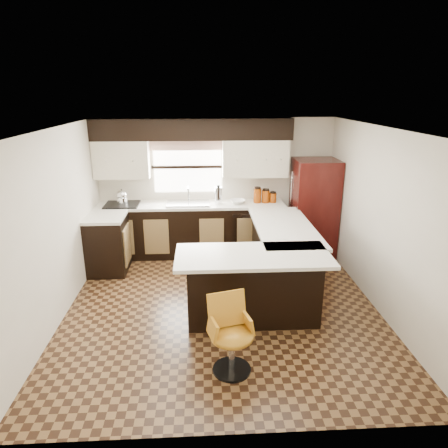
{
  "coord_description": "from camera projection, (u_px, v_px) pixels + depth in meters",
  "views": [
    {
      "loc": [
        -0.25,
        -4.89,
        2.83
      ],
      "look_at": [
        0.05,
        0.45,
        1.04
      ],
      "focal_mm": 32.0,
      "sensor_mm": 36.0,
      "label": 1
    }
  ],
  "objects": [
    {
      "name": "floor",
      "position": [
        222.0,
        305.0,
        5.54
      ],
      "size": [
        4.4,
        4.4,
        0.0
      ],
      "primitive_type": "plane",
      "color": "#49301A",
      "rests_on": "ground"
    },
    {
      "name": "ceiling",
      "position": [
        222.0,
        129.0,
        4.78
      ],
      "size": [
        4.4,
        4.4,
        0.0
      ],
      "primitive_type": "plane",
      "rotation": [
        3.14,
        0.0,
        0.0
      ],
      "color": "silver",
      "rests_on": "wall_back"
    },
    {
      "name": "wall_back",
      "position": [
        216.0,
        186.0,
        7.25
      ],
      "size": [
        4.4,
        0.0,
        4.4
      ],
      "primitive_type": "plane",
      "rotation": [
        1.57,
        0.0,
        0.0
      ],
      "color": "beige",
      "rests_on": "floor"
    },
    {
      "name": "wall_front",
      "position": [
        237.0,
        313.0,
        3.08
      ],
      "size": [
        4.4,
        0.0,
        4.4
      ],
      "primitive_type": "plane",
      "rotation": [
        -1.57,
        0.0,
        0.0
      ],
      "color": "beige",
      "rests_on": "floor"
    },
    {
      "name": "wall_left",
      "position": [
        57.0,
        226.0,
        5.05
      ],
      "size": [
        0.0,
        4.4,
        4.4
      ],
      "primitive_type": "plane",
      "rotation": [
        1.57,
        0.0,
        1.57
      ],
      "color": "beige",
      "rests_on": "floor"
    },
    {
      "name": "wall_right",
      "position": [
        380.0,
        221.0,
        5.27
      ],
      "size": [
        0.0,
        4.4,
        4.4
      ],
      "primitive_type": "plane",
      "rotation": [
        1.57,
        0.0,
        -1.57
      ],
      "color": "beige",
      "rests_on": "floor"
    },
    {
      "name": "base_cab_back",
      "position": [
        192.0,
        230.0,
        7.18
      ],
      "size": [
        3.3,
        0.6,
        0.9
      ],
      "primitive_type": "cube",
      "color": "black",
      "rests_on": "floor"
    },
    {
      "name": "base_cab_left",
      "position": [
        108.0,
        245.0,
        6.49
      ],
      "size": [
        0.6,
        0.7,
        0.9
      ],
      "primitive_type": "cube",
      "color": "black",
      "rests_on": "floor"
    },
    {
      "name": "counter_back",
      "position": [
        191.0,
        205.0,
        7.03
      ],
      "size": [
        3.3,
        0.6,
        0.04
      ],
      "primitive_type": "cube",
      "color": "silver",
      "rests_on": "base_cab_back"
    },
    {
      "name": "counter_left",
      "position": [
        105.0,
        217.0,
        6.34
      ],
      "size": [
        0.6,
        0.7,
        0.04
      ],
      "primitive_type": "cube",
      "color": "silver",
      "rests_on": "base_cab_left"
    },
    {
      "name": "soffit",
      "position": [
        192.0,
        129.0,
        6.74
      ],
      "size": [
        3.4,
        0.35,
        0.36
      ],
      "primitive_type": "cube",
      "color": "black",
      "rests_on": "wall_back"
    },
    {
      "name": "upper_cab_left",
      "position": [
        122.0,
        159.0,
        6.83
      ],
      "size": [
        0.94,
        0.35,
        0.64
      ],
      "primitive_type": "cube",
      "color": "beige",
      "rests_on": "wall_back"
    },
    {
      "name": "upper_cab_right",
      "position": [
        255.0,
        158.0,
        6.95
      ],
      "size": [
        1.14,
        0.35,
        0.64
      ],
      "primitive_type": "cube",
      "color": "beige",
      "rests_on": "wall_back"
    },
    {
      "name": "window_pane",
      "position": [
        188.0,
        167.0,
        7.09
      ],
      "size": [
        1.2,
        0.02,
        0.9
      ],
      "primitive_type": "cube",
      "color": "white",
      "rests_on": "wall_back"
    },
    {
      "name": "valance",
      "position": [
        187.0,
        145.0,
        6.93
      ],
      "size": [
        1.3,
        0.06,
        0.18
      ],
      "primitive_type": "cube",
      "color": "#D19B93",
      "rests_on": "wall_back"
    },
    {
      "name": "sink",
      "position": [
        188.0,
        203.0,
        6.99
      ],
      "size": [
        0.75,
        0.45,
        0.03
      ],
      "primitive_type": "cube",
      "color": "#B2B2B7",
      "rests_on": "counter_back"
    },
    {
      "name": "dishwasher",
      "position": [
        249.0,
        236.0,
        6.97
      ],
      "size": [
        0.58,
        0.03,
        0.78
      ],
      "primitive_type": "cube",
      "color": "black",
      "rests_on": "floor"
    },
    {
      "name": "cooktop",
      "position": [
        122.0,
        205.0,
        6.93
      ],
      "size": [
        0.58,
        0.5,
        0.02
      ],
      "primitive_type": "cube",
      "color": "black",
      "rests_on": "counter_back"
    },
    {
      "name": "peninsula_long",
      "position": [
        279.0,
        256.0,
        6.04
      ],
      "size": [
        0.6,
        1.95,
        0.9
      ],
      "primitive_type": "cube",
      "color": "black",
      "rests_on": "floor"
    },
    {
      "name": "peninsula_return",
      "position": [
        253.0,
        287.0,
        5.09
      ],
      "size": [
        1.65,
        0.6,
        0.9
      ],
      "primitive_type": "cube",
      "color": "black",
      "rests_on": "floor"
    },
    {
      "name": "counter_pen_long",
      "position": [
        284.0,
        227.0,
        5.89
      ],
      "size": [
        0.84,
        1.95,
        0.04
      ],
      "primitive_type": "cube",
      "color": "silver",
      "rests_on": "peninsula_long"
    },
    {
      "name": "counter_pen_return",
      "position": [
        253.0,
        256.0,
        4.85
      ],
      "size": [
        1.89,
        0.84,
        0.04
      ],
      "primitive_type": "cube",
      "color": "silver",
      "rests_on": "peninsula_return"
    },
    {
      "name": "refrigerator",
      "position": [
        314.0,
        208.0,
        7.05
      ],
      "size": [
        0.74,
        0.71,
        1.73
      ],
      "primitive_type": "cube",
      "color": "#330A08",
      "rests_on": "floor"
    },
    {
      "name": "bar_chair",
      "position": [
        232.0,
        337.0,
        4.12
      ],
      "size": [
        0.55,
        0.55,
        0.84
      ],
      "primitive_type": null,
      "rotation": [
        0.0,
        0.0,
        0.27
      ],
      "color": "#C07F1D",
      "rests_on": "floor"
    },
    {
      "name": "kettle",
      "position": [
        122.0,
        196.0,
        6.89
      ],
      "size": [
        0.19,
        0.19,
        0.26
      ],
      "primitive_type": null,
      "color": "silver",
      "rests_on": "cooktop"
    },
    {
      "name": "percolator",
      "position": [
        218.0,
        195.0,
        7.0
      ],
      "size": [
        0.13,
        0.13,
        0.29
      ],
      "primitive_type": "cylinder",
      "color": "silver",
      "rests_on": "counter_back"
    },
    {
      "name": "mixing_bowl",
      "position": [
        238.0,
        201.0,
        7.05
      ],
      "size": [
        0.31,
        0.31,
        0.06
      ],
      "primitive_type": "imported",
      "rotation": [
        0.0,
        0.0,
        0.23
      ],
      "color": "white",
      "rests_on": "counter_back"
    },
    {
      "name": "canister_large",
      "position": [
        257.0,
        196.0,
        7.06
      ],
      "size": [
        0.13,
        0.13,
        0.25
      ],
      "primitive_type": "cylinder",
      "color": "#823206",
      "rests_on": "counter_back"
    },
    {
      "name": "canister_med",
      "position": [
        266.0,
        196.0,
        7.07
      ],
      "size": [
        0.14,
        0.14,
        0.22
      ],
      "primitive_type": "cylinder",
      "color": "#823206",
      "rests_on": "counter_back"
    },
    {
      "name": "canister_small",
      "position": [
        273.0,
        198.0,
        7.09
      ],
      "size": [
        0.12,
        0.12,
        0.17
      ],
      "primitive_type": "cylinder",
      "color": "#823206",
      "rests_on": "counter_back"
    }
  ]
}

